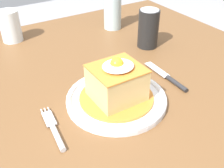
{
  "coord_description": "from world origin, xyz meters",
  "views": [
    {
      "loc": [
        -0.27,
        -0.59,
        1.15
      ],
      "look_at": [
        0.02,
        -0.13,
        0.79
      ],
      "focal_mm": 43.88,
      "sensor_mm": 36.0,
      "label": 1
    }
  ],
  "objects": [
    {
      "name": "soda_can",
      "position": [
        0.27,
        0.05,
        0.81
      ],
      "size": [
        0.07,
        0.07,
        0.12
      ],
      "color": "black",
      "rests_on": "dining_table"
    },
    {
      "name": "fork",
      "position": [
        -0.15,
        -0.17,
        0.75
      ],
      "size": [
        0.03,
        0.14,
        0.01
      ],
      "color": "silver",
      "rests_on": "dining_table"
    },
    {
      "name": "drinking_glass",
      "position": [
        -0.1,
        0.33,
        0.79
      ],
      "size": [
        0.07,
        0.07,
        0.1
      ],
      "color": "silver",
      "rests_on": "dining_table"
    },
    {
      "name": "main_plate",
      "position": [
        0.02,
        -0.15,
        0.76
      ],
      "size": [
        0.24,
        0.24,
        0.02
      ],
      "color": "white",
      "rests_on": "dining_table"
    },
    {
      "name": "beer_bottle_clear",
      "position": [
        0.25,
        0.24,
        0.85
      ],
      "size": [
        0.06,
        0.06,
        0.27
      ],
      "color": "#ADC6CC",
      "rests_on": "dining_table"
    },
    {
      "name": "knife",
      "position": [
        0.19,
        -0.15,
        0.75
      ],
      "size": [
        0.02,
        0.17,
        0.01
      ],
      "color": "#262628",
      "rests_on": "dining_table"
    },
    {
      "name": "sandwich_meal",
      "position": [
        0.02,
        -0.15,
        0.8
      ],
      "size": [
        0.18,
        0.18,
        0.11
      ],
      "color": "orange",
      "rests_on": "main_plate"
    },
    {
      "name": "dining_table",
      "position": [
        0.0,
        0.0,
        0.63
      ],
      "size": [
        1.17,
        0.88,
        0.75
      ],
      "color": "brown",
      "rests_on": "ground_plane"
    }
  ]
}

